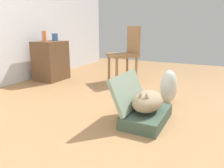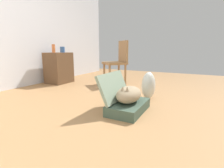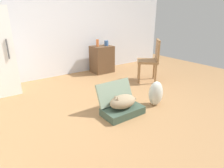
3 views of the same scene
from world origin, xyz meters
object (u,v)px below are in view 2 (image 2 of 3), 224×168
vase_tall (54,48)px  plastic_bag_white (148,86)px  chair (118,61)px  cat (129,94)px  side_table (59,68)px  vase_short (62,50)px  suitcase_base (129,107)px

vase_tall → plastic_bag_white: bearing=-95.3°
vase_tall → chair: size_ratio=0.19×
cat → plastic_bag_white: size_ratio=1.23×
side_table → vase_tall: vase_tall is taller
vase_short → chair: bearing=-73.4°
vase_tall → vase_short: (0.26, -0.00, -0.02)m
suitcase_base → vase_tall: 2.40m
cat → side_table: bearing=64.9°
suitcase_base → chair: size_ratio=0.66×
vase_tall → chair: bearing=-63.0°
cat → plastic_bag_white: (0.67, -0.06, -0.01)m
cat → side_table: side_table is taller
suitcase_base → side_table: side_table is taller
suitcase_base → plastic_bag_white: (0.66, -0.06, 0.15)m
plastic_bag_white → chair: 1.29m
vase_tall → vase_short: size_ratio=1.37×
suitcase_base → chair: chair is taller
vase_tall → chair: (0.64, -1.25, -0.26)m
suitcase_base → vase_short: vase_short is taller
cat → vase_tall: 2.36m
plastic_bag_white → side_table: bearing=81.3°
cat → vase_tall: (0.87, 2.12, 0.56)m
chair → plastic_bag_white: bearing=-0.7°
cat → plastic_bag_white: bearing=-5.2°
side_table → vase_short: 0.43m
cat → vase_short: size_ratio=3.94×
vase_tall → vase_short: 0.27m
vase_short → chair: chair is taller
suitcase_base → vase_short: (1.13, 2.12, 0.70)m
cat → plastic_bag_white: 0.67m
vase_short → chair: size_ratio=0.14×
vase_short → cat: bearing=-118.1°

